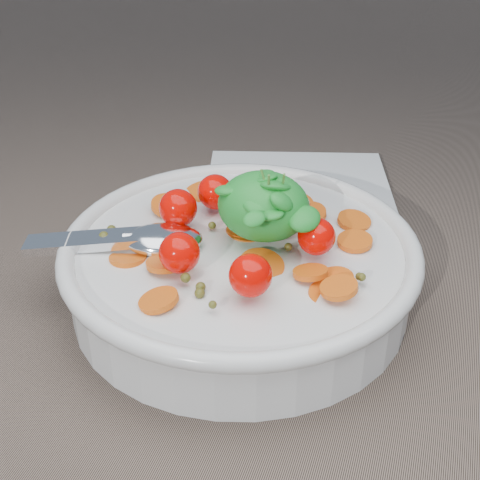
% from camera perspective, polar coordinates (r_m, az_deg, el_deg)
% --- Properties ---
extents(ground, '(6.00, 6.00, 0.00)m').
position_cam_1_polar(ground, '(0.53, -0.01, -3.78)').
color(ground, '#776455').
rests_on(ground, ground).
extents(bowl, '(0.28, 0.26, 0.11)m').
position_cam_1_polar(bowl, '(0.49, 0.02, -2.16)').
color(bowl, white).
rests_on(bowl, ground).
extents(napkin, '(0.22, 0.20, 0.01)m').
position_cam_1_polar(napkin, '(0.66, 4.96, 4.43)').
color(napkin, white).
rests_on(napkin, ground).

